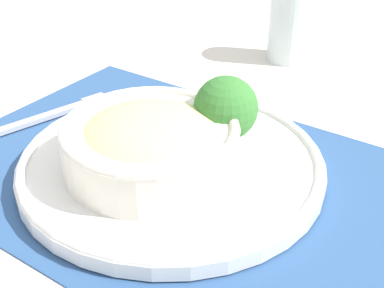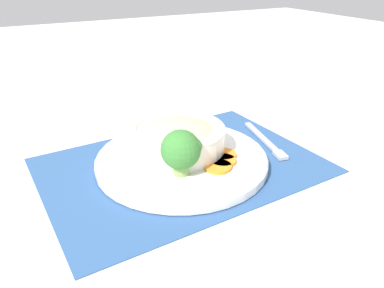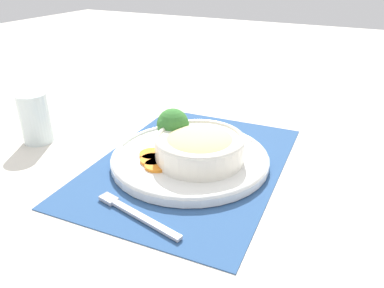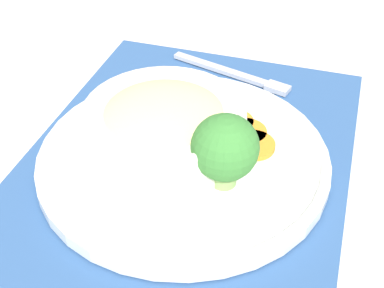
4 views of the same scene
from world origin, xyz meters
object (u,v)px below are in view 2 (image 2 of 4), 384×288
object	(u,v)px
water_glass	(372,252)
fork	(268,143)
broccoli_floret	(181,150)
bowl	(179,136)

from	to	relation	value
water_glass	fork	bearing A→B (deg)	-111.15
broccoli_floret	fork	size ratio (longest dim) A/B	0.45
fork	bowl	bearing A→B (deg)	2.31
broccoli_floret	fork	bearing A→B (deg)	-168.61
bowl	water_glass	xyz separation A→B (m)	(-0.06, 0.39, 0.00)
broccoli_floret	bowl	bearing A→B (deg)	-113.69
bowl	broccoli_floret	xyz separation A→B (m)	(0.04, 0.08, 0.02)
broccoli_floret	water_glass	world-z (taller)	water_glass
bowl	fork	world-z (taller)	bowl
water_glass	fork	world-z (taller)	water_glass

